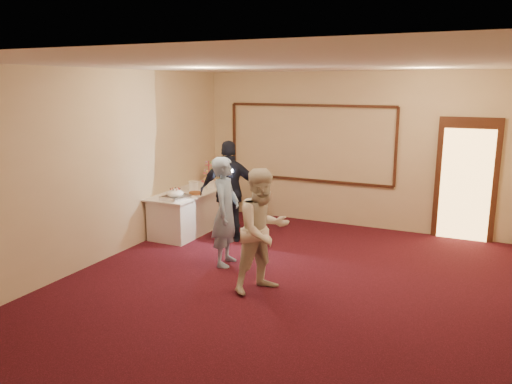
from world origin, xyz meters
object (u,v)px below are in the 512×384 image
Objects in this scene: tart at (195,193)px; woman at (263,231)px; pavlova_tray at (175,195)px; buffet_table at (194,210)px; plate_stack_b at (211,184)px; man at (226,212)px; plate_stack_a at (194,186)px; cupcake_stand at (209,173)px; guest at (230,192)px.

woman reaches higher than tart.
woman reaches higher than pavlova_tray.
plate_stack_b reaches higher than buffet_table.
buffet_table is at bearing 36.08° from man.
man is (1.36, -0.65, -0.00)m from pavlova_tray.
buffet_table is 8.31× the size of tart.
plate_stack_b is 0.10× the size of woman.
pavlova_tray is 2.13× the size of tart.
woman is (2.20, -2.43, 0.00)m from plate_stack_b.
buffet_table is 10.20× the size of plate_stack_a.
man is at bearing -54.06° from plate_stack_b.
buffet_table is 2.10m from man.
plate_stack_a is 2.06m from man.
tart is (0.12, 0.46, -0.06)m from pavlova_tray.
pavlova_tray is (0.11, -0.77, 0.46)m from buffet_table.
cupcake_stand reaches higher than pavlova_tray.
woman is at bearing -41.16° from buffet_table.
plate_stack_a reaches higher than plate_stack_b.
tart is (0.41, -1.22, -0.14)m from cupcake_stand.
buffet_table is 1.15m from guest.
pavlova_tray reaches higher than tart.
plate_stack_b is 0.64m from tart.
plate_stack_b is at bearing 92.34° from tart.
guest is at bearing 68.81° from woman.
man is (1.26, -1.75, 0.00)m from plate_stack_b.
plate_stack_a is 0.81× the size of tart.
cupcake_stand is 0.91m from plate_stack_a.
woman is (2.41, -2.10, 0.46)m from buffet_table.
tart is (0.03, -0.64, -0.05)m from plate_stack_b.
man is at bearing 83.66° from woman.
woman is at bearing -135.97° from man.
cupcake_stand is at bearing 70.40° from woman.
plate_stack_b is (0.20, 0.32, 0.46)m from buffet_table.
man is (1.24, -1.11, 0.05)m from tart.
pavlova_tray is 0.32× the size of woman.
cupcake_stand is at bearing 101.67° from plate_stack_a.
man is at bearing -44.48° from plate_stack_a.
woman is (0.94, -0.68, -0.00)m from man.
woman is at bearing 103.59° from guest.
plate_stack_b is (0.09, 1.09, -0.01)m from pavlova_tray.
buffet_table is 4.51× the size of cupcake_stand.
pavlova_tray is 2.65m from woman.
plate_stack_a is at bearing 97.96° from pavlova_tray.
guest is at bearing -47.21° from cupcake_stand.
pavlova_tray is at bearing -82.04° from plate_stack_a.
plate_stack_b is 0.69× the size of tart.
tart reaches higher than buffet_table.
plate_stack_a is at bearing -124.08° from plate_stack_b.
tart is at bearing 75.27° from pavlova_tray.
tart is (0.23, -0.31, 0.41)m from buffet_table.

